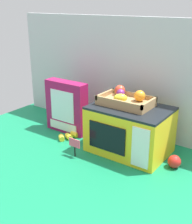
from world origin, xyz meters
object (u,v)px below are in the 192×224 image
object	(u,v)px
cookie_set_box	(67,107)
loose_toy_banana	(68,136)
food_groups_crate	(126,100)
toy_microwave	(130,129)
price_sign	(74,145)
loose_toy_apple	(174,162)

from	to	relation	value
cookie_set_box	loose_toy_banana	bearing A→B (deg)	-46.50
food_groups_crate	toy_microwave	bearing A→B (deg)	-28.25
price_sign	loose_toy_banana	distance (m)	0.22
cookie_set_box	loose_toy_banana	size ratio (longest dim) A/B	2.58
cookie_set_box	loose_toy_apple	distance (m)	0.73
toy_microwave	food_groups_crate	distance (m)	0.16
cookie_set_box	loose_toy_apple	size ratio (longest dim) A/B	4.94
food_groups_crate	loose_toy_banana	size ratio (longest dim) A/B	2.25
toy_microwave	food_groups_crate	xyz separation A→B (m)	(-0.04, 0.02, 0.15)
toy_microwave	cookie_set_box	distance (m)	0.45
toy_microwave	food_groups_crate	world-z (taller)	food_groups_crate
cookie_set_box	loose_toy_banana	distance (m)	0.18
cookie_set_box	loose_toy_apple	bearing A→B (deg)	-2.40
toy_microwave	price_sign	size ratio (longest dim) A/B	4.13
toy_microwave	loose_toy_banana	xyz separation A→B (m)	(-0.37, -0.08, -0.11)
price_sign	toy_microwave	bearing A→B (deg)	47.41
cookie_set_box	loose_toy_banana	world-z (taller)	cookie_set_box
price_sign	loose_toy_banana	size ratio (longest dim) A/B	0.80
price_sign	loose_toy_banana	world-z (taller)	price_sign
food_groups_crate	cookie_set_box	bearing A→B (deg)	-177.30
cookie_set_box	price_sign	bearing A→B (deg)	-42.57
toy_microwave	loose_toy_apple	size ratio (longest dim) A/B	6.33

